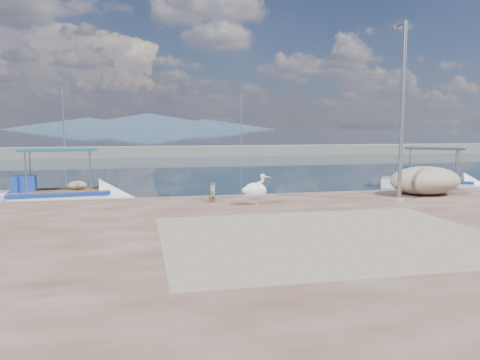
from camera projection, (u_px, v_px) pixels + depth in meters
name	position (u px, v px, depth m)	size (l,w,h in m)	color
ground	(264.00, 232.00, 15.38)	(1400.00, 1400.00, 0.00)	#162635
quay	(342.00, 284.00, 9.53)	(44.00, 22.00, 0.50)	#462B1E
quay_patch	(329.00, 236.00, 12.62)	(9.00, 7.00, 0.01)	gray
breakwater	(174.00, 151.00, 54.15)	(120.00, 2.20, 7.50)	gray
mountains	(144.00, 122.00, 646.37)	(370.00, 280.00, 22.00)	#28384C
boat_left	(60.00, 198.00, 21.19)	(6.12, 2.47, 2.87)	white
boat_right	(431.00, 185.00, 26.21)	(5.66, 4.48, 2.67)	white
pelican	(255.00, 190.00, 17.71)	(1.23, 0.71, 1.17)	tan
lamp_post	(402.00, 118.00, 18.34)	(0.44, 0.96, 7.00)	gray
bollard_near	(213.00, 190.00, 18.94)	(0.23, 0.23, 0.70)	gray
potted_plant	(212.00, 196.00, 18.32)	(0.43, 0.37, 0.48)	#33722D
net_pile_c	(425.00, 180.00, 20.35)	(3.15, 2.25, 1.24)	tan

